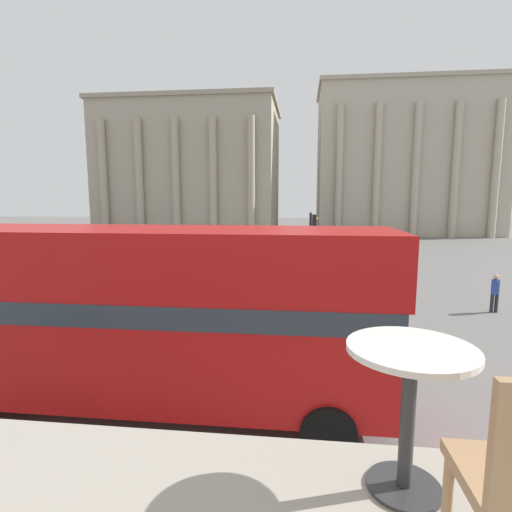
{
  "coord_description": "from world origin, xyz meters",
  "views": [
    {
      "loc": [
        0.01,
        -2.21,
        4.76
      ],
      "look_at": [
        -2.04,
        15.68,
        2.19
      ],
      "focal_mm": 28.0,
      "sensor_mm": 36.0,
      "label": 1
    }
  ],
  "objects_px": {
    "plaza_building_left": "(193,171)",
    "plaza_building_right": "(404,161)",
    "cafe_dining_table": "(409,386)",
    "double_decker_bus": "(153,313)",
    "traffic_light_near": "(159,271)",
    "pedestrian_red": "(243,267)",
    "traffic_light_mid": "(312,242)",
    "car_navy": "(290,290)",
    "pedestrian_black": "(227,245)",
    "pedestrian_blue": "(495,291)"
  },
  "relations": [
    {
      "from": "plaza_building_left",
      "to": "pedestrian_red",
      "type": "relative_size",
      "value": 13.5
    },
    {
      "from": "plaza_building_right",
      "to": "pedestrian_black",
      "type": "bearing_deg",
      "value": -127.04
    },
    {
      "from": "car_navy",
      "to": "pedestrian_black",
      "type": "xyz_separation_m",
      "value": [
        -5.58,
        14.12,
        0.35
      ]
    },
    {
      "from": "cafe_dining_table",
      "to": "pedestrian_black",
      "type": "xyz_separation_m",
      "value": [
        -6.58,
        29.97,
        -2.83
      ]
    },
    {
      "from": "cafe_dining_table",
      "to": "plaza_building_left",
      "type": "height_order",
      "value": "plaza_building_left"
    },
    {
      "from": "pedestrian_black",
      "to": "pedestrian_red",
      "type": "distance_m",
      "value": 10.29
    },
    {
      "from": "plaza_building_left",
      "to": "car_navy",
      "type": "height_order",
      "value": "plaza_building_left"
    },
    {
      "from": "plaza_building_left",
      "to": "double_decker_bus",
      "type": "bearing_deg",
      "value": -75.83
    },
    {
      "from": "traffic_light_near",
      "to": "pedestrian_black",
      "type": "relative_size",
      "value": 2.19
    },
    {
      "from": "pedestrian_blue",
      "to": "pedestrian_red",
      "type": "bearing_deg",
      "value": 22.49
    },
    {
      "from": "cafe_dining_table",
      "to": "pedestrian_black",
      "type": "relative_size",
      "value": 0.4
    },
    {
      "from": "traffic_light_near",
      "to": "double_decker_bus",
      "type": "bearing_deg",
      "value": -71.95
    },
    {
      "from": "plaza_building_left",
      "to": "plaza_building_right",
      "type": "height_order",
      "value": "plaza_building_right"
    },
    {
      "from": "plaza_building_left",
      "to": "plaza_building_right",
      "type": "xyz_separation_m",
      "value": [
        28.61,
        4.67,
        1.43
      ]
    },
    {
      "from": "traffic_light_near",
      "to": "traffic_light_mid",
      "type": "bearing_deg",
      "value": 59.67
    },
    {
      "from": "pedestrian_black",
      "to": "car_navy",
      "type": "bearing_deg",
      "value": -72.82
    },
    {
      "from": "plaza_building_left",
      "to": "plaza_building_right",
      "type": "relative_size",
      "value": 0.95
    },
    {
      "from": "plaza_building_left",
      "to": "car_navy",
      "type": "bearing_deg",
      "value": -68.41
    },
    {
      "from": "car_navy",
      "to": "cafe_dining_table",
      "type": "bearing_deg",
      "value": 5.96
    },
    {
      "from": "double_decker_bus",
      "to": "car_navy",
      "type": "relative_size",
      "value": 2.45
    },
    {
      "from": "pedestrian_blue",
      "to": "cafe_dining_table",
      "type": "bearing_deg",
      "value": 107.97
    },
    {
      "from": "pedestrian_black",
      "to": "pedestrian_blue",
      "type": "xyz_separation_m",
      "value": [
        14.2,
        -14.38,
        -0.12
      ]
    },
    {
      "from": "traffic_light_near",
      "to": "plaza_building_right",
      "type": "bearing_deg",
      "value": 68.64
    },
    {
      "from": "pedestrian_red",
      "to": "traffic_light_mid",
      "type": "bearing_deg",
      "value": 79.08
    },
    {
      "from": "double_decker_bus",
      "to": "traffic_light_near",
      "type": "distance_m",
      "value": 3.72
    },
    {
      "from": "pedestrian_black",
      "to": "plaza_building_right",
      "type": "bearing_deg",
      "value": 48.56
    },
    {
      "from": "double_decker_bus",
      "to": "pedestrian_blue",
      "type": "height_order",
      "value": "double_decker_bus"
    },
    {
      "from": "pedestrian_red",
      "to": "pedestrian_black",
      "type": "bearing_deg",
      "value": -146.26
    },
    {
      "from": "plaza_building_left",
      "to": "traffic_light_near",
      "type": "bearing_deg",
      "value": -76.16
    },
    {
      "from": "pedestrian_blue",
      "to": "traffic_light_mid",
      "type": "bearing_deg",
      "value": 26.3
    },
    {
      "from": "double_decker_bus",
      "to": "cafe_dining_table",
      "type": "relative_size",
      "value": 14.07
    },
    {
      "from": "plaza_building_right",
      "to": "pedestrian_red",
      "type": "height_order",
      "value": "plaza_building_right"
    },
    {
      "from": "traffic_light_near",
      "to": "car_navy",
      "type": "relative_size",
      "value": 0.94
    },
    {
      "from": "cafe_dining_table",
      "to": "traffic_light_mid",
      "type": "height_order",
      "value": "traffic_light_mid"
    },
    {
      "from": "traffic_light_mid",
      "to": "pedestrian_black",
      "type": "relative_size",
      "value": 2.27
    },
    {
      "from": "double_decker_bus",
      "to": "cafe_dining_table",
      "type": "distance_m",
      "value": 7.42
    },
    {
      "from": "traffic_light_mid",
      "to": "pedestrian_red",
      "type": "height_order",
      "value": "traffic_light_mid"
    },
    {
      "from": "double_decker_bus",
      "to": "traffic_light_near",
      "type": "xyz_separation_m",
      "value": [
        -1.15,
        3.53,
        0.27
      ]
    },
    {
      "from": "double_decker_bus",
      "to": "pedestrian_red",
      "type": "xyz_separation_m",
      "value": [
        -0.04,
        13.85,
        -1.34
      ]
    },
    {
      "from": "traffic_light_near",
      "to": "car_navy",
      "type": "height_order",
      "value": "traffic_light_near"
    },
    {
      "from": "car_navy",
      "to": "pedestrian_blue",
      "type": "height_order",
      "value": "pedestrian_blue"
    },
    {
      "from": "pedestrian_black",
      "to": "pedestrian_red",
      "type": "bearing_deg",
      "value": -78.45
    },
    {
      "from": "cafe_dining_table",
      "to": "pedestrian_blue",
      "type": "height_order",
      "value": "cafe_dining_table"
    },
    {
      "from": "double_decker_bus",
      "to": "plaza_building_right",
      "type": "bearing_deg",
      "value": 77.12
    },
    {
      "from": "double_decker_bus",
      "to": "traffic_light_mid",
      "type": "xyz_separation_m",
      "value": [
        3.69,
        11.8,
        0.35
      ]
    },
    {
      "from": "traffic_light_near",
      "to": "pedestrian_black",
      "type": "height_order",
      "value": "traffic_light_near"
    },
    {
      "from": "cafe_dining_table",
      "to": "plaza_building_right",
      "type": "xyz_separation_m",
      "value": [
        13.39,
        56.44,
        6.06
      ]
    },
    {
      "from": "plaza_building_left",
      "to": "pedestrian_black",
      "type": "distance_m",
      "value": 24.6
    },
    {
      "from": "pedestrian_red",
      "to": "pedestrian_blue",
      "type": "bearing_deg",
      "value": 86.26
    },
    {
      "from": "car_navy",
      "to": "pedestrian_red",
      "type": "height_order",
      "value": "pedestrian_red"
    }
  ]
}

